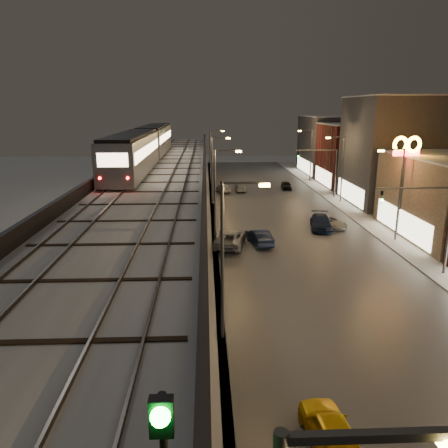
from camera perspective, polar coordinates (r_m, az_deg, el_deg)
name	(u,v)px	position (r m, az deg, el deg)	size (l,w,h in m)	color
road_surface	(291,231)	(46.90, 8.78, -0.85)	(17.00, 120.00, 0.06)	#46474D
sidewalk_right	(384,229)	(49.80, 20.15, -0.63)	(4.00, 120.00, 0.14)	#9FA1A8
under_viaduct_pavement	(164,232)	(46.24, -7.87, -1.05)	(11.00, 120.00, 0.06)	#9FA1A8
elevated_viaduct	(159,185)	(41.94, -8.53, 5.12)	(9.00, 100.00, 6.30)	black
viaduct_trackbed	(158,176)	(41.94, -8.56, 6.18)	(8.40, 100.00, 0.32)	#B2B7C1
viaduct_parapet_streetside	(204,171)	(41.66, -2.57, 6.92)	(0.30, 100.00, 1.10)	black
viaduct_parapet_far	(112,172)	(42.58, -14.44, 6.64)	(0.30, 100.00, 1.10)	black
building_d	(398,151)	(62.94, 21.79, 8.81)	(12.20, 13.20, 14.16)	#33343A
building_e	(360,155)	(76.07, 17.39, 8.56)	(12.20, 12.20, 10.16)	#55241B
building_f	(336,145)	(89.28, 14.41, 9.94)	(12.20, 16.20, 11.16)	#323135
streetlight_left_1	(227,250)	(23.49, 0.43, -3.47)	(2.57, 0.28, 9.00)	#38383A
streetlight_left_2	(218,190)	(40.95, -0.83, 4.50)	(2.57, 0.28, 9.00)	#38383A
streetlight_right_2	(398,188)	(44.83, 21.73, 4.35)	(2.56, 0.28, 9.00)	#38383A
streetlight_left_3	(214,165)	(58.74, -1.33, 7.68)	(2.57, 0.28, 9.00)	#38383A
streetlight_right_3	(341,165)	(61.51, 15.00, 7.51)	(2.56, 0.28, 9.00)	#38383A
streetlight_left_4	(212,152)	(76.63, -1.61, 9.38)	(2.57, 0.28, 9.00)	#38383A
streetlight_right_4	(310,152)	(78.77, 11.14, 9.26)	(2.56, 0.28, 9.00)	#38383A
traffic_light_rig_a	(436,219)	(36.68, 25.93, 0.57)	(6.10, 0.34, 7.00)	#38383A
traffic_light_rig_b	(328,167)	(64.20, 13.41, 7.24)	(6.10, 0.34, 7.00)	#38383A
subway_train	(146,145)	(52.58, -10.19, 10.14)	(3.11, 37.89, 3.72)	gray
car_taxi	(331,432)	(18.84, 13.76, -24.92)	(1.66, 4.14, 1.41)	#DEAD0A
car_near_white	(259,237)	(41.57, 4.61, -1.76)	(1.56, 4.48, 1.48)	#15203C
car_mid_silver	(230,239)	(40.90, 0.79, -1.95)	(2.56, 5.54, 1.54)	gray
car_mid_dark	(240,187)	(68.38, 2.15, 4.79)	(1.72, 4.23, 1.23)	#939BA7
car_far_white	(223,188)	(67.34, -0.18, 4.69)	(1.57, 3.90, 1.33)	silver
car_onc_dark	(330,222)	(48.75, 13.70, 0.21)	(2.03, 4.41, 1.23)	#9D9FA1
car_onc_white	(321,223)	(47.80, 12.57, 0.16)	(2.12, 5.21, 1.51)	#0F1A34
car_onc_red	(286,186)	(70.56, 8.14, 4.98)	(1.49, 3.71, 1.27)	black
sign_mcdonalds	(406,156)	(46.50, 22.68, 8.25)	(2.98, 0.65, 10.02)	#38383A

